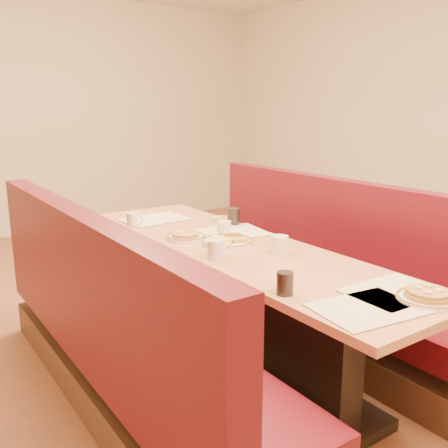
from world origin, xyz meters
TOP-DOWN VIEW (x-y plane):
  - ground at (0.00, 0.00)m, footprint 8.00×8.00m
  - room_envelope at (0.00, 0.00)m, footprint 6.04×8.04m
  - diner_table at (0.00, 0.00)m, footprint 0.70×2.50m
  - booth_left at (-0.73, 0.00)m, footprint 0.55×2.50m
  - booth_right at (0.73, 0.00)m, footprint 0.55×2.50m
  - placemat_near_left at (-0.12, -1.02)m, footprint 0.44×0.35m
  - placemat_near_right at (0.12, -0.96)m, footprint 0.41×0.32m
  - placemat_far_left at (-0.08, 0.87)m, footprint 0.46×0.36m
  - placemat_far_right at (0.12, 0.26)m, footprint 0.50×0.41m
  - pancake_plate at (0.15, -1.10)m, footprint 0.25×0.25m
  - eggs_plate at (-0.03, 0.07)m, footprint 0.30×0.30m
  - extra_plate_mid at (0.26, 0.55)m, footprint 0.20×0.20m
  - extra_plate_far at (-0.16, 0.30)m, footprint 0.24×0.24m
  - coffee_mug_a at (0.09, -0.25)m, footprint 0.13×0.09m
  - coffee_mug_b at (-0.23, -0.14)m, footprint 0.13×0.09m
  - coffee_mug_c at (0.07, 0.23)m, footprint 0.12×0.09m
  - coffee_mug_d at (-0.28, 0.79)m, footprint 0.11×0.08m
  - soda_tumbler_near at (-0.28, -0.72)m, footprint 0.07×0.07m
  - soda_tumbler_mid at (0.28, 0.43)m, footprint 0.08×0.08m

SIDE VIEW (x-z plane):
  - ground at x=0.00m, z-range 0.00..0.00m
  - booth_left at x=-0.73m, z-range -0.16..0.89m
  - booth_right at x=0.73m, z-range -0.16..0.89m
  - diner_table at x=0.00m, z-range 0.00..0.75m
  - placemat_near_left at x=-0.12m, z-range 0.75..0.76m
  - placemat_near_right at x=0.12m, z-range 0.75..0.76m
  - placemat_far_left at x=-0.08m, z-range 0.75..0.76m
  - placemat_far_right at x=0.12m, z-range 0.75..0.76m
  - extra_plate_mid at x=0.26m, z-range 0.74..0.78m
  - extra_plate_far at x=-0.16m, z-range 0.74..0.79m
  - eggs_plate at x=-0.03m, z-range 0.74..0.80m
  - pancake_plate at x=0.15m, z-range 0.74..0.80m
  - coffee_mug_d at x=-0.28m, z-range 0.75..0.84m
  - coffee_mug_c at x=0.07m, z-range 0.75..0.84m
  - soda_tumbler_near at x=-0.28m, z-range 0.75..0.85m
  - coffee_mug_a at x=0.09m, z-range 0.75..0.85m
  - coffee_mug_b at x=-0.23m, z-range 0.75..0.85m
  - soda_tumbler_mid at x=0.28m, z-range 0.75..0.86m
  - room_envelope at x=0.00m, z-range 0.52..3.34m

